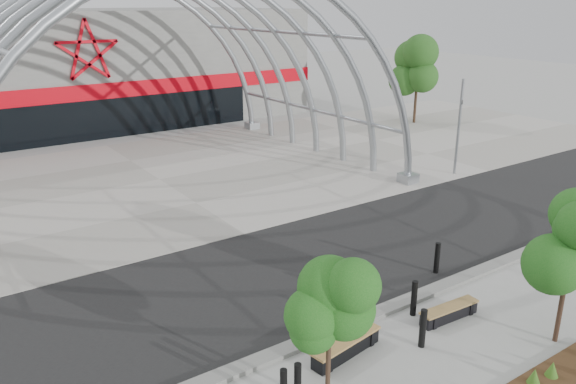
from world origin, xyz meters
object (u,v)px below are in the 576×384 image
object	(u,v)px
street_tree_0	(330,309)
bench_0	(346,347)
signal_pole	(459,126)
bench_1	(449,313)
street_tree_1	(572,247)
bollard_2	(423,328)

from	to	relation	value
street_tree_0	bench_0	world-z (taller)	street_tree_0
signal_pole	street_tree_0	xyz separation A→B (m)	(-16.51, -10.17, -0.12)
bench_0	street_tree_0	bearing A→B (deg)	-142.15
street_tree_0	bench_1	bearing A→B (deg)	9.73
street_tree_1	street_tree_0	bearing A→B (deg)	167.44
street_tree_1	bollard_2	world-z (taller)	street_tree_1
bench_0	bollard_2	bearing A→B (deg)	-24.15
bench_0	bollard_2	xyz separation A→B (m)	(1.88, -0.84, 0.32)
street_tree_0	bollard_2	size ratio (longest dim) A/B	3.15
street_tree_0	bench_0	distance (m)	3.00
street_tree_1	bollard_2	size ratio (longest dim) A/B	3.50
street_tree_0	bench_0	bearing A→B (deg)	37.85
bench_0	bench_1	world-z (taller)	bench_0
signal_pole	bench_1	world-z (taller)	signal_pole
signal_pole	bollard_2	world-z (taller)	signal_pole
signal_pole	bollard_2	xyz separation A→B (m)	(-13.06, -9.78, -2.04)
street_tree_1	bollard_2	xyz separation A→B (m)	(-3.14, 1.85, -2.20)
street_tree_1	bench_0	distance (m)	6.23
signal_pole	bench_0	world-z (taller)	signal_pole
bench_0	signal_pole	bearing A→B (deg)	30.90
street_tree_1	bench_0	world-z (taller)	street_tree_1
signal_pole	bollard_2	distance (m)	16.44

